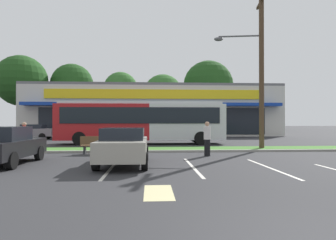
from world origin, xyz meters
TOP-DOWN VIEW (x-y plane):
  - grass_median at (0.00, 14.00)m, footprint 56.00×2.20m
  - curb_lip at (0.00, 12.78)m, footprint 56.00×0.24m
  - parking_stripe_0 at (-3.70, 7.27)m, footprint 0.12×4.80m
  - parking_stripe_1 at (-0.65, 7.42)m, footprint 0.12×4.80m
  - parking_stripe_2 at (2.16, 6.96)m, footprint 0.12×4.80m
  - lot_arrow at (-2.06, 3.45)m, footprint 0.70×1.60m
  - storefront_building at (-1.80, 36.34)m, footprint 30.94×14.02m
  - tree_far_left at (-22.41, 43.46)m, footprint 7.93×7.93m
  - tree_left at (-15.35, 46.31)m, footprint 7.03×7.03m
  - tree_mid_left at (-7.29, 46.44)m, footprint 5.73×5.73m
  - tree_mid at (-0.20, 43.95)m, footprint 6.42×6.42m
  - tree_mid_right at (7.44, 44.91)m, footprint 8.31×8.31m
  - utility_pole at (4.40, 13.92)m, footprint 3.11×2.39m
  - city_bus at (-2.93, 19.09)m, footprint 12.75×2.78m
  - bus_stop_bench at (-5.12, 12.05)m, footprint 1.60×0.45m
  - car_1 at (-8.09, 8.38)m, footprint 2.02×4.17m
  - car_2 at (-3.30, 7.98)m, footprint 1.91×4.21m
  - car_3 at (-13.85, 25.77)m, footprint 4.36×1.88m
  - pedestrian_near_bench at (-8.83, 12.06)m, footprint 0.34×0.34m
  - pedestrian_mid at (0.58, 10.82)m, footprint 0.35×0.35m

SIDE VIEW (x-z plane):
  - parking_stripe_0 at x=-3.70m, z-range 0.00..0.01m
  - parking_stripe_1 at x=-0.65m, z-range 0.00..0.01m
  - parking_stripe_2 at x=2.16m, z-range 0.00..0.01m
  - lot_arrow at x=-2.06m, z-range 0.00..0.01m
  - grass_median at x=0.00m, z-range 0.00..0.12m
  - curb_lip at x=0.00m, z-range 0.00..0.12m
  - bus_stop_bench at x=-5.12m, z-range 0.03..0.98m
  - car_2 at x=-3.30m, z-range 0.03..1.49m
  - car_3 at x=-13.85m, z-range 0.03..1.50m
  - car_1 at x=-8.09m, z-range 0.01..1.53m
  - pedestrian_near_bench at x=-8.83m, z-range 0.00..1.70m
  - pedestrian_mid at x=0.58m, z-range 0.00..1.72m
  - city_bus at x=-2.93m, z-range 0.14..3.39m
  - storefront_building at x=-1.80m, z-range 0.00..6.29m
  - utility_pole at x=4.40m, z-range 0.34..10.07m
  - tree_mid at x=-0.20m, z-range 1.50..10.96m
  - tree_mid_left at x=-7.29m, z-range 2.21..12.41m
  - tree_mid_right at x=7.44m, z-range 1.82..13.78m
  - tree_left at x=-15.35m, z-range 2.19..13.64m
  - tree_far_left at x=-22.41m, z-range 2.08..14.20m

